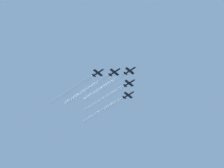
{
  "coord_description": "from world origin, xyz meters",
  "views": [
    {
      "loc": [
        174.05,
        146.12,
        1.93
      ],
      "look_at": [
        0.09,
        -11.49,
        230.21
      ],
      "focal_mm": 82.75,
      "sensor_mm": 36.0,
      "label": 1
    }
  ],
  "objects_px": {
    "jet_left_wingman": "(130,83)",
    "jet_outer_right": "(99,72)",
    "jet_outer_left": "(129,95)",
    "jet_right_wingman": "(115,72)",
    "jet_lead": "(131,70)"
  },
  "relations": [
    {
      "from": "jet_left_wingman",
      "to": "jet_outer_right",
      "type": "height_order",
      "value": "jet_left_wingman"
    },
    {
      "from": "jet_left_wingman",
      "to": "jet_outer_left",
      "type": "distance_m",
      "value": 10.01
    },
    {
      "from": "jet_right_wingman",
      "to": "jet_outer_right",
      "type": "height_order",
      "value": "jet_right_wingman"
    },
    {
      "from": "jet_left_wingman",
      "to": "jet_outer_right",
      "type": "relative_size",
      "value": 1.0
    },
    {
      "from": "jet_left_wingman",
      "to": "jet_outer_left",
      "type": "relative_size",
      "value": 1.0
    },
    {
      "from": "jet_outer_left",
      "to": "jet_outer_right",
      "type": "height_order",
      "value": "jet_outer_left"
    },
    {
      "from": "jet_lead",
      "to": "jet_right_wingman",
      "type": "distance_m",
      "value": 9.72
    },
    {
      "from": "jet_left_wingman",
      "to": "jet_right_wingman",
      "type": "relative_size",
      "value": 1.0
    },
    {
      "from": "jet_right_wingman",
      "to": "jet_outer_right",
      "type": "relative_size",
      "value": 1.0
    },
    {
      "from": "jet_left_wingman",
      "to": "jet_right_wingman",
      "type": "distance_m",
      "value": 14.13
    },
    {
      "from": "jet_right_wingman",
      "to": "jet_outer_left",
      "type": "height_order",
      "value": "jet_right_wingman"
    },
    {
      "from": "jet_outer_left",
      "to": "jet_outer_right",
      "type": "bearing_deg",
      "value": -1.02
    },
    {
      "from": "jet_outer_left",
      "to": "jet_outer_right",
      "type": "xyz_separation_m",
      "value": [
        28.05,
        -0.5,
        -0.14
      ]
    },
    {
      "from": "jet_outer_left",
      "to": "jet_outer_right",
      "type": "distance_m",
      "value": 28.06
    },
    {
      "from": "jet_lead",
      "to": "jet_outer_left",
      "type": "bearing_deg",
      "value": -136.3
    }
  ]
}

